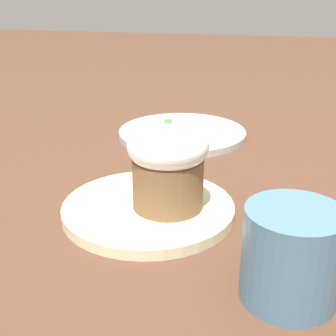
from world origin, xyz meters
TOP-DOWN VIEW (x-y plane):
  - ground_plane at (0.00, 0.00)m, footprint 4.00×4.00m
  - dessert_plate at (0.00, 0.00)m, footprint 0.22×0.22m
  - carrot_cake at (0.00, -0.03)m, footprint 0.10×0.10m
  - spoon at (0.01, -0.01)m, footprint 0.07×0.13m
  - coffee_cup at (-0.13, -0.17)m, footprint 0.13×0.09m
  - side_plate at (0.32, 0.01)m, footprint 0.24×0.24m

SIDE VIEW (x-z plane):
  - ground_plane at x=0.00m, z-range 0.00..0.00m
  - side_plate at x=0.32m, z-range 0.00..0.01m
  - dessert_plate at x=0.00m, z-range 0.00..0.01m
  - spoon at x=0.01m, z-range 0.01..0.02m
  - coffee_cup at x=-0.13m, z-range 0.00..0.09m
  - carrot_cake at x=0.00m, z-range 0.01..0.13m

